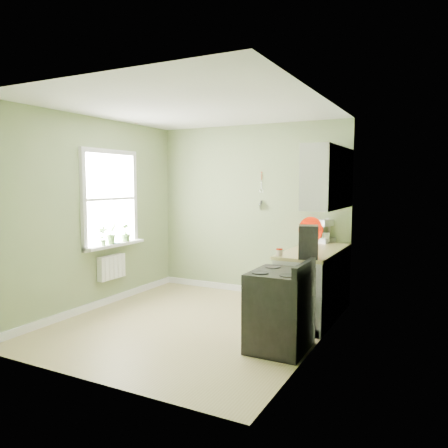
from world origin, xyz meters
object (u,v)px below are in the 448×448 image
at_px(stand_mixer, 326,232).
at_px(coffee_maker, 308,243).
at_px(kettle, 313,235).
at_px(stove, 280,310).

bearing_deg(stand_mixer, coffee_maker, -84.17).
height_order(kettle, coffee_maker, coffee_maker).
bearing_deg(kettle, coffee_maker, -76.76).
relative_size(stove, coffee_maker, 2.51).
xyz_separation_m(kettle, coffee_maker, (0.33, -1.42, 0.08)).
relative_size(stove, kettle, 4.67).
xyz_separation_m(stove, stand_mixer, (-0.02, 2.02, 0.64)).
distance_m(stove, coffee_maker, 0.89).
bearing_deg(stove, coffee_maker, 78.17).
height_order(stand_mixer, kettle, stand_mixer).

